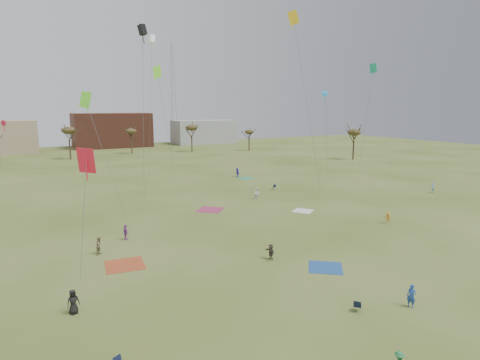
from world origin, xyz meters
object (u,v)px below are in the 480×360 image
camp_chair_center (357,308)px  radio_tower (173,94)px  camp_chair_right (274,188)px  flyer_near_right (411,296)px

camp_chair_center → radio_tower: radio_tower is taller
camp_chair_center → camp_chair_right: size_ratio=1.00×
radio_tower → camp_chair_right: bearing=-98.8°
camp_chair_right → radio_tower: size_ratio=0.02×
camp_chair_center → radio_tower: size_ratio=0.02×
flyer_near_right → radio_tower: 140.82m
flyer_near_right → radio_tower: size_ratio=0.04×
camp_chair_center → camp_chair_right: bearing=-63.1°
camp_chair_right → radio_tower: radio_tower is taller
flyer_near_right → camp_chair_right: flyer_near_right is taller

